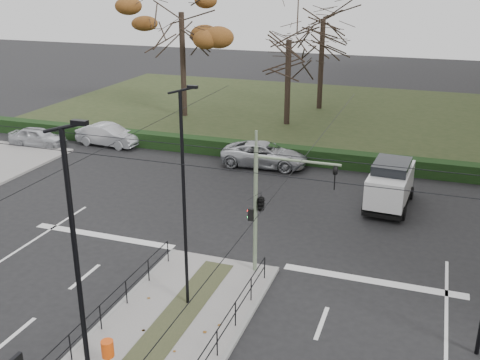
# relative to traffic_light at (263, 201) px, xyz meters

# --- Properties ---
(ground) EXTENTS (140.00, 140.00, 0.00)m
(ground) POSITION_rel_traffic_light_xyz_m (-1.80, -4.50, -3.11)
(ground) COLOR black
(ground) RESTS_ON ground
(park) EXTENTS (38.00, 26.00, 0.10)m
(park) POSITION_rel_traffic_light_xyz_m (-7.80, 27.50, -3.06)
(park) COLOR #252F17
(park) RESTS_ON ground
(hedge) EXTENTS (38.00, 1.00, 1.00)m
(hedge) POSITION_rel_traffic_light_xyz_m (-7.80, 14.10, -2.61)
(hedge) COLOR black
(hedge) RESTS_ON ground
(median_railing) EXTENTS (4.14, 13.24, 0.92)m
(median_railing) POSITION_rel_traffic_light_xyz_m (-1.80, -7.10, -2.14)
(median_railing) COLOR black
(median_railing) RESTS_ON median_island
(catenary) EXTENTS (20.00, 34.00, 6.00)m
(catenary) POSITION_rel_traffic_light_xyz_m (-1.80, -2.88, 0.31)
(catenary) COLOR black
(catenary) RESTS_ON ground
(traffic_light) EXTENTS (3.47, 1.99, 5.11)m
(traffic_light) POSITION_rel_traffic_light_xyz_m (0.00, 0.00, 0.00)
(traffic_light) COLOR slate
(traffic_light) RESTS_ON median_island
(litter_bin) EXTENTS (0.38, 0.38, 0.97)m
(litter_bin) POSITION_rel_traffic_light_xyz_m (-2.55, -7.08, -2.28)
(litter_bin) COLOR black
(litter_bin) RESTS_ON median_island
(streetlamp_median_near) EXTENTS (0.69, 0.14, 8.25)m
(streetlamp_median_near) POSITION_rel_traffic_light_xyz_m (-1.47, -9.43, 1.22)
(streetlamp_median_near) COLOR black
(streetlamp_median_near) RESTS_ON median_island
(streetlamp_median_far) EXTENTS (0.65, 0.13, 7.80)m
(streetlamp_median_far) POSITION_rel_traffic_light_xyz_m (-1.80, -3.06, 1.00)
(streetlamp_median_far) COLOR black
(streetlamp_median_far) RESTS_ON median_island
(parked_car_first) EXTENTS (4.06, 2.00, 1.33)m
(parked_car_first) POSITION_rel_traffic_light_xyz_m (-19.75, 11.69, -2.45)
(parked_car_first) COLOR #B1B4B9
(parked_car_first) RESTS_ON ground
(parked_car_second) EXTENTS (4.58, 1.85, 1.48)m
(parked_car_second) POSITION_rel_traffic_light_xyz_m (-15.24, 13.43, -2.37)
(parked_car_second) COLOR #B1B4B9
(parked_car_second) RESTS_ON ground
(parked_car_fourth) EXTENTS (5.39, 2.71, 1.46)m
(parked_car_fourth) POSITION_rel_traffic_light_xyz_m (-3.81, 12.82, -2.38)
(parked_car_fourth) COLOR #B1B4B9
(parked_car_fourth) RESTS_ON ground
(white_van) EXTENTS (2.28, 4.57, 2.39)m
(white_van) POSITION_rel_traffic_light_xyz_m (4.03, 8.77, -1.87)
(white_van) COLOR silver
(white_van) RESTS_ON ground
(rust_tree) EXTENTS (7.70, 7.70, 10.85)m
(rust_tree) POSITION_rel_traffic_light_xyz_m (-13.83, 22.87, 5.23)
(rust_tree) COLOR black
(rust_tree) RESTS_ON park
(bare_tree_center) EXTENTS (6.75, 6.75, 10.05)m
(bare_tree_center) POSITION_rel_traffic_light_xyz_m (-3.83, 29.20, 3.99)
(bare_tree_center) COLOR black
(bare_tree_center) RESTS_ON park
(bare_tree_near) EXTENTS (5.44, 5.44, 8.54)m
(bare_tree_near) POSITION_rel_traffic_light_xyz_m (-5.11, 22.99, 2.94)
(bare_tree_near) COLOR black
(bare_tree_near) RESTS_ON park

